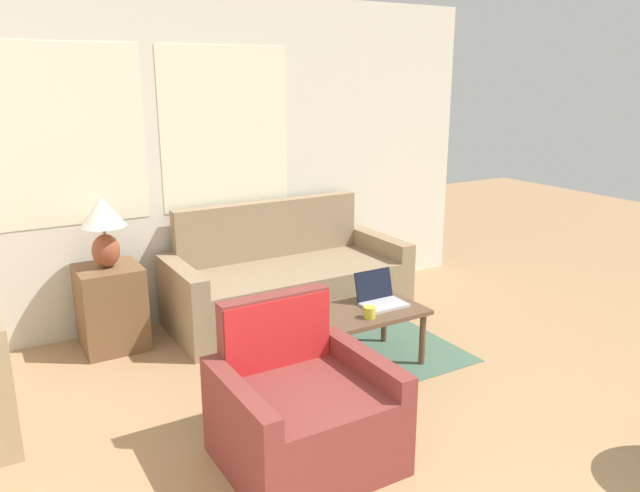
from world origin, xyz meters
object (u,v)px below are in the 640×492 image
object	(u,v)px
table_lamp	(103,223)
couch	(285,284)
laptop	(380,297)
armchair	(300,413)
coffee_table	(357,317)
cup_navy	(369,312)

from	to	relation	value
table_lamp	couch	bearing A→B (deg)	-4.42
laptop	armchair	bearing A→B (deg)	-144.18
armchair	table_lamp	bearing A→B (deg)	105.14
coffee_table	cup_navy	xyz separation A→B (m)	(-0.01, -0.16, 0.09)
laptop	couch	bearing A→B (deg)	100.89
laptop	coffee_table	bearing A→B (deg)	-175.12
table_lamp	coffee_table	world-z (taller)	table_lamp
armchair	laptop	distance (m)	1.34
coffee_table	cup_navy	world-z (taller)	cup_navy
coffee_table	laptop	size ratio (longest dim) A/B	3.03
armchair	table_lamp	xyz separation A→B (m)	(-0.53, 1.94, 0.69)
armchair	table_lamp	size ratio (longest dim) A/B	1.62
table_lamp	laptop	bearing A→B (deg)	-36.07
table_lamp	cup_navy	bearing A→B (deg)	-44.01
couch	armchair	size ratio (longest dim) A/B	2.34
couch	table_lamp	xyz separation A→B (m)	(-1.40, 0.11, 0.67)
coffee_table	cup_navy	distance (m)	0.18
coffee_table	cup_navy	size ratio (longest dim) A/B	11.14
table_lamp	laptop	distance (m)	2.04
coffee_table	armchair	bearing A→B (deg)	-138.80
couch	armchair	distance (m)	2.03
cup_navy	laptop	bearing A→B (deg)	39.02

